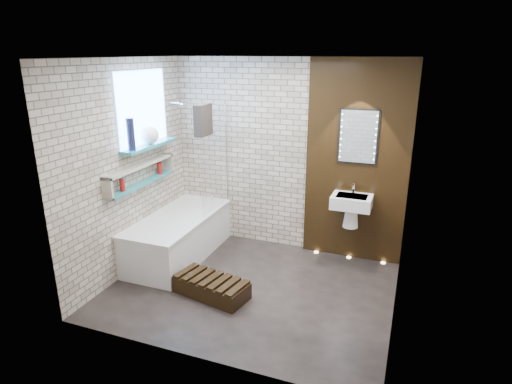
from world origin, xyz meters
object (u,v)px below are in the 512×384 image
at_px(bathtub, 179,236).
at_px(washbasin, 351,206).
at_px(led_mirror, 358,137).
at_px(walnut_step, 211,288).
at_px(bath_screen, 215,160).

bearing_deg(bathtub, washbasin, 16.01).
distance_m(led_mirror, walnut_step, 2.55).
bearing_deg(bath_screen, bathtub, -128.90).
bearing_deg(bath_screen, washbasin, 5.78).
height_order(bathtub, walnut_step, bathtub).
distance_m(bathtub, washbasin, 2.32).
xyz_separation_m(washbasin, led_mirror, (0.00, 0.16, 0.86)).
bearing_deg(walnut_step, bathtub, 138.53).
bearing_deg(walnut_step, led_mirror, 49.13).
bearing_deg(bathtub, bath_screen, 51.10).
xyz_separation_m(bath_screen, led_mirror, (1.82, 0.34, 0.37)).
height_order(led_mirror, walnut_step, led_mirror).
distance_m(bathtub, walnut_step, 1.15).
bearing_deg(led_mirror, bathtub, -160.22).
height_order(washbasin, walnut_step, washbasin).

